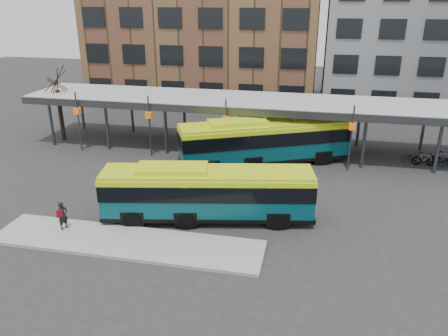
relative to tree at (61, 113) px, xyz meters
The scene contains 10 objects.
ground 21.77m from the tree, 33.69° to the right, with size 120.00×120.00×0.00m, color #28282B.
boarding_island 19.67m from the tree, 50.19° to the right, with size 14.00×3.00×0.18m, color gray.
canopy 18.03m from the tree, ahead, with size 40.00×6.53×4.80m.
tree is the anchor object (origin of this frame).
building_brick 23.18m from the tree, 68.20° to the left, with size 26.00×14.00×22.00m, color brown.
building_grey 40.17m from the tree, 30.47° to the left, with size 24.00×14.00×20.00m, color slate.
bus_front 19.62m from the tree, 36.01° to the right, with size 11.84×4.67×3.19m.
bus_rear 18.02m from the tree, ahead, with size 12.56×7.83×3.48m.
pedestrian 17.02m from the tree, 58.99° to the right, with size 0.59×0.67×1.55m.
bike_rack 30.76m from the tree, ahead, with size 5.60×1.39×1.07m.
Camera 1 is at (3.38, -20.80, 11.81)m, focal length 35.00 mm.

